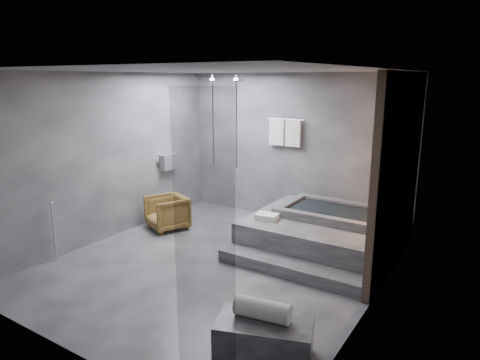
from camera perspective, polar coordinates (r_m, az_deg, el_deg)
The scene contains 7 objects.
room at distance 5.97m, azimuth 1.24°, elevation 4.10°, with size 5.00×5.04×2.82m.
tub_deck at distance 7.12m, azimuth 10.86°, elevation -6.94°, with size 2.20×2.00×0.50m, color #353538.
tub_step at distance 6.18m, azimuth 6.59°, elevation -11.64°, with size 2.20×0.36×0.18m, color #353538.
concrete_bench at distance 4.46m, azimuth 3.25°, elevation -20.55°, with size 0.92×0.51×0.42m, color #38383A.
driftwood_chair at distance 7.94m, azimuth -9.68°, elevation -4.29°, with size 0.65×0.67×0.61m, color #3F2A0F.
rolled_towel at distance 4.33m, azimuth 3.01°, elevation -16.88°, with size 0.20×0.20×0.55m, color white.
deck_towel at distance 6.85m, azimuth 3.61°, elevation -4.90°, with size 0.34×0.25×0.09m, color silver.
Camera 1 is at (3.46, -4.78, 2.70)m, focal length 32.00 mm.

